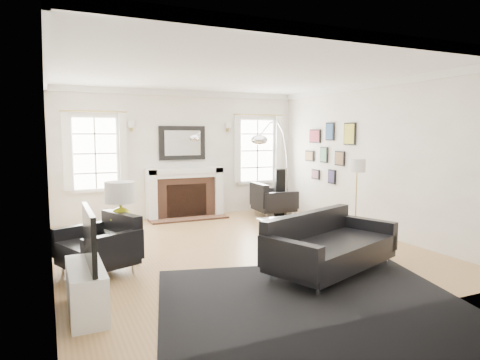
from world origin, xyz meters
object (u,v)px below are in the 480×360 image
sofa (328,247)px  fireplace (185,193)px  coffee_table (290,222)px  armchair_right (271,201)px  arc_floor_lamp (275,166)px  armchair_left (102,247)px  gourd_lamp (120,202)px

sofa → fireplace: bearing=97.7°
coffee_table → sofa: bearing=-103.0°
sofa → armchair_right: size_ratio=2.21×
fireplace → arc_floor_lamp: arc_floor_lamp is taller
fireplace → armchair_left: size_ratio=1.44×
fireplace → gourd_lamp: 3.45m
armchair_left → gourd_lamp: 0.68m
sofa → armchair_right: 4.02m
arc_floor_lamp → fireplace: bearing=141.6°
coffee_table → gourd_lamp: (-2.81, -0.06, 0.55)m
gourd_lamp → armchair_right: bearing=32.0°
armchair_right → arc_floor_lamp: size_ratio=0.45×
fireplace → armchair_right: fireplace is taller
coffee_table → gourd_lamp: gourd_lamp is taller
fireplace → sofa: (0.60, -4.43, -0.19)m
coffee_table → arc_floor_lamp: 1.91m
armchair_right → gourd_lamp: (-3.67, -2.29, 0.55)m
coffee_table → armchair_left: bearing=-173.6°
fireplace → sofa: bearing=-82.3°
armchair_right → gourd_lamp: gourd_lamp is taller
armchair_right → coffee_table: 2.39m
sofa → coffee_table: size_ratio=2.54×
fireplace → armchair_left: fireplace is taller
armchair_left → coffee_table: bearing=6.4°
fireplace → armchair_right: 1.94m
fireplace → armchair_left: bearing=-123.8°
armchair_right → coffee_table: (-0.86, -2.23, -0.00)m
armchair_left → armchair_right: size_ratio=1.21×
fireplace → armchair_left: (-2.14, -3.19, -0.19)m
armchair_left → coffee_table: 3.13m
sofa → armchair_left: sofa is taller
fireplace → coffee_table: bearing=-71.2°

